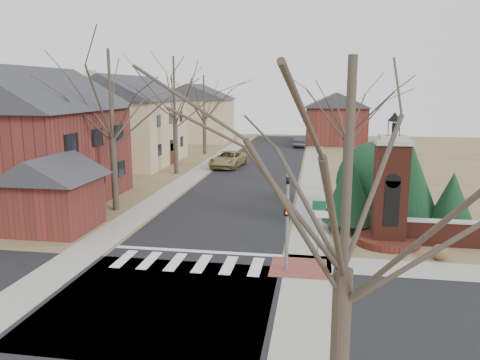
% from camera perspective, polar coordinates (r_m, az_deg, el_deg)
% --- Properties ---
extents(ground, '(120.00, 120.00, 0.00)m').
position_cam_1_polar(ground, '(20.30, -6.89, -10.82)').
color(ground, brown).
rests_on(ground, ground).
extents(main_street, '(8.00, 70.00, 0.01)m').
position_cam_1_polar(main_street, '(41.12, 1.62, 0.53)').
color(main_street, black).
rests_on(main_street, ground).
extents(cross_street, '(120.00, 8.00, 0.01)m').
position_cam_1_polar(cross_street, '(17.69, -9.67, -14.33)').
color(cross_street, black).
rests_on(cross_street, ground).
extents(crosswalk_zone, '(8.00, 2.20, 0.02)m').
position_cam_1_polar(crosswalk_zone, '(21.02, -6.28, -10.01)').
color(crosswalk_zone, silver).
rests_on(crosswalk_zone, ground).
extents(stop_bar, '(8.00, 0.35, 0.02)m').
position_cam_1_polar(stop_bar, '(22.37, -5.24, -8.66)').
color(stop_bar, silver).
rests_on(stop_bar, ground).
extents(sidewalk_right_main, '(2.00, 60.00, 0.02)m').
position_cam_1_polar(sidewalk_right_main, '(40.77, 8.88, 0.31)').
color(sidewalk_right_main, gray).
rests_on(sidewalk_right_main, ground).
extents(sidewalk_left, '(2.00, 60.00, 0.02)m').
position_cam_1_polar(sidewalk_left, '(42.12, -5.41, 0.74)').
color(sidewalk_left, gray).
rests_on(sidewalk_left, ground).
extents(curb_apron, '(2.40, 2.40, 0.02)m').
position_cam_1_polar(curb_apron, '(20.51, 7.14, -10.57)').
color(curb_apron, brown).
rests_on(curb_apron, ground).
extents(traffic_signal_pole, '(0.28, 0.41, 4.50)m').
position_cam_1_polar(traffic_signal_pole, '(19.32, 5.79, -3.86)').
color(traffic_signal_pole, slate).
rests_on(traffic_signal_pole, ground).
extents(sign_post, '(0.90, 0.07, 2.75)m').
position_cam_1_polar(sign_post, '(20.82, 9.57, -4.68)').
color(sign_post, slate).
rests_on(sign_post, ground).
extents(brick_gate_monument, '(3.20, 3.20, 6.47)m').
position_cam_1_polar(brick_gate_monument, '(23.95, 17.75, -2.44)').
color(brick_gate_monument, '#512117').
rests_on(brick_gate_monument, ground).
extents(house_brick_left, '(9.80, 11.80, 9.42)m').
position_cam_1_polar(house_brick_left, '(33.67, -23.96, 5.23)').
color(house_brick_left, maroon).
rests_on(house_brick_left, ground).
extents(house_stucco_left, '(9.80, 12.80, 9.28)m').
position_cam_1_polar(house_stucco_left, '(48.94, -13.53, 7.34)').
color(house_stucco_left, tan).
rests_on(house_stucco_left, ground).
extents(garage_left, '(4.80, 4.80, 4.29)m').
position_cam_1_polar(garage_left, '(27.02, -21.89, -1.06)').
color(garage_left, maroon).
rests_on(garage_left, ground).
extents(house_distant_left, '(10.80, 8.80, 8.53)m').
position_cam_1_polar(house_distant_left, '(68.39, -5.50, 8.29)').
color(house_distant_left, tan).
rests_on(house_distant_left, ground).
extents(house_distant_right, '(8.80, 8.80, 7.30)m').
position_cam_1_polar(house_distant_right, '(66.22, 11.64, 7.51)').
color(house_distant_right, maroon).
rests_on(house_distant_right, ground).
extents(evergreen_near, '(2.80, 2.80, 4.10)m').
position_cam_1_polar(evergreen_near, '(25.67, 13.16, -1.00)').
color(evergreen_near, '#473D33').
rests_on(evergreen_near, ground).
extents(evergreen_mid, '(3.40, 3.40, 4.70)m').
position_cam_1_polar(evergreen_mid, '(27.21, 19.97, -0.06)').
color(evergreen_mid, '#473D33').
rests_on(evergreen_mid, ground).
extents(evergreen_far, '(2.40, 2.40, 3.30)m').
position_cam_1_polar(evergreen_far, '(26.85, 24.45, -2.07)').
color(evergreen_far, '#473D33').
rests_on(evergreen_far, ground).
extents(evergreen_mass, '(4.80, 4.80, 4.80)m').
position_cam_1_polar(evergreen_mass, '(28.27, 16.49, 0.14)').
color(evergreen_mass, black).
rests_on(evergreen_mass, ground).
extents(bare_tree_0, '(8.05, 8.05, 11.15)m').
position_cam_1_polar(bare_tree_0, '(29.76, -15.58, 10.98)').
color(bare_tree_0, '#473D33').
rests_on(bare_tree_0, ground).
extents(bare_tree_1, '(8.40, 8.40, 11.64)m').
position_cam_1_polar(bare_tree_1, '(41.93, -8.05, 11.66)').
color(bare_tree_1, '#473D33').
rests_on(bare_tree_1, ground).
extents(bare_tree_2, '(7.35, 7.35, 10.19)m').
position_cam_1_polar(bare_tree_2, '(54.60, -4.42, 10.52)').
color(bare_tree_2, '#473D33').
rests_on(bare_tree_2, ground).
extents(bare_tree_3, '(7.00, 7.00, 9.70)m').
position_cam_1_polar(bare_tree_3, '(34.14, 13.03, 9.38)').
color(bare_tree_3, '#473D33').
rests_on(bare_tree_3, ground).
extents(bare_tree_4, '(6.65, 6.65, 9.21)m').
position_cam_1_polar(bare_tree_4, '(9.16, 13.11, 3.27)').
color(bare_tree_4, '#473D33').
rests_on(bare_tree_4, ground).
extents(pickup_truck, '(3.23, 5.89, 1.56)m').
position_cam_1_polar(pickup_truck, '(45.57, -1.46, 2.56)').
color(pickup_truck, '#948250').
rests_on(pickup_truck, ground).
extents(distant_car, '(2.02, 4.67, 1.49)m').
position_cam_1_polar(distant_car, '(62.04, 7.43, 4.72)').
color(distant_car, '#383A41').
rests_on(distant_car, ground).
extents(dry_shrub_left, '(0.80, 0.80, 0.80)m').
position_cam_1_polar(dry_shrub_left, '(22.61, 12.52, -7.61)').
color(dry_shrub_left, '#4C3F22').
rests_on(dry_shrub_left, ground).
extents(dry_shrub_right, '(0.73, 0.73, 0.73)m').
position_cam_1_polar(dry_shrub_right, '(22.95, 23.19, -8.09)').
color(dry_shrub_right, brown).
rests_on(dry_shrub_right, ground).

